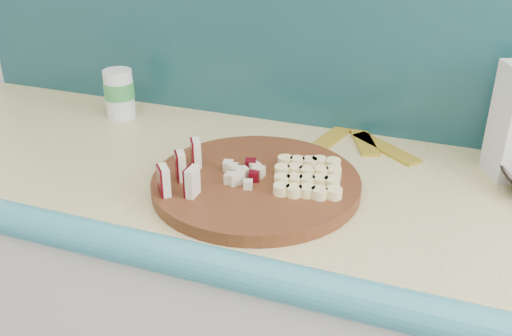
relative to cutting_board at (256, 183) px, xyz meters
The scene contains 7 objects.
backsplash 0.47m from the cutting_board, 58.29° to the left, with size 2.20×0.02×0.50m, color teal.
cutting_board is the anchor object (origin of this frame).
apple_wedges 0.14m from the cutting_board, 150.89° to the right, with size 0.07×0.16×0.05m.
apple_chunks 0.03m from the cutting_board, 165.98° to the right, with size 0.06×0.06×0.02m.
banana_slices 0.10m from the cutting_board, 14.31° to the left, with size 0.15×0.16×0.02m.
canister 0.49m from the cutting_board, 152.43° to the left, with size 0.07×0.07×0.12m.
banana_peel 0.31m from the cutting_board, 63.32° to the left, with size 0.24×0.20×0.01m.
Camera 1 is at (0.21, 0.58, 1.42)m, focal length 40.00 mm.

